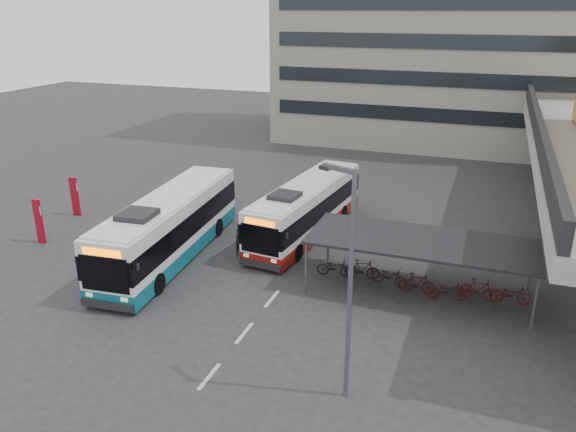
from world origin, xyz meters
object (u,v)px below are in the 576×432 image
(bus_teal, at_px, (170,228))
(lamp_post, at_px, (348,274))
(pedestrian, at_px, (240,242))
(bus_main, at_px, (306,209))

(bus_teal, height_order, lamp_post, lamp_post)
(lamp_post, bearing_deg, bus_teal, 168.69)
(bus_teal, xyz_separation_m, pedestrian, (3.27, 1.40, -0.89))
(lamp_post, bearing_deg, pedestrian, 154.33)
(pedestrian, relative_size, lamp_post, 0.19)
(bus_teal, xyz_separation_m, lamp_post, (11.28, -7.67, 2.86))
(bus_teal, relative_size, pedestrian, 8.05)
(bus_main, distance_m, bus_teal, 7.79)
(bus_main, height_order, bus_teal, bus_teal)
(bus_main, distance_m, pedestrian, 4.71)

